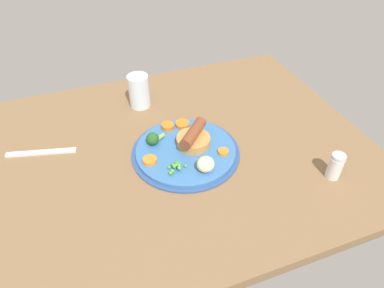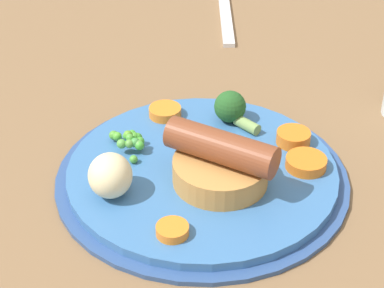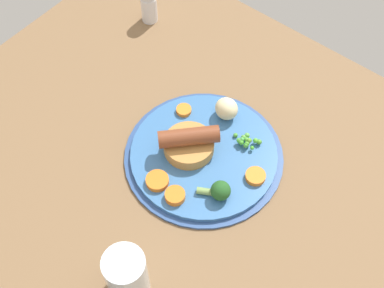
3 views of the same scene
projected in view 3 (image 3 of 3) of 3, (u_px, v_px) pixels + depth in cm
name	position (u px, v px, depth cm)	size (l,w,h in cm)	color
dining_table	(217.00, 188.00, 93.73)	(110.00, 80.00, 3.00)	brown
dinner_plate	(204.00, 155.00, 95.06)	(28.41, 28.41, 1.40)	#2D4C84
sausage_pudding	(189.00, 143.00, 93.04)	(9.48, 9.72, 5.40)	#BC8442
pea_pile	(246.00, 141.00, 94.54)	(5.13, 3.26, 1.86)	#54A344
broccoli_floret_near	(219.00, 191.00, 88.31)	(5.38, 4.16, 3.41)	#235623
potato_chunk_1	(227.00, 109.00, 97.24)	(4.34, 4.01, 4.09)	beige
carrot_slice_0	(184.00, 110.00, 99.09)	(2.82, 2.82, 0.85)	orange
carrot_slice_1	(175.00, 196.00, 88.88)	(3.46, 3.46, 1.29)	orange
carrot_slice_2	(255.00, 176.00, 91.13)	(3.50, 3.50, 1.00)	orange
carrot_slice_3	(157.00, 181.00, 90.60)	(3.95, 3.95, 1.07)	orange
drinking_glass	(127.00, 276.00, 78.07)	(6.32, 6.32, 10.26)	silver
salt_shaker	(149.00, 7.00, 112.16)	(3.40, 3.40, 6.97)	silver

